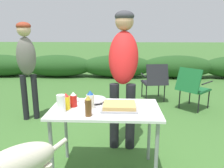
% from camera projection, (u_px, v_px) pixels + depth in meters
% --- Properties ---
extents(shrub_hedge, '(14.40, 0.90, 0.73)m').
position_uv_depth(shrub_hedge, '(117.00, 66.00, 7.27)').
color(shrub_hedge, '#234C1E').
rests_on(shrub_hedge, ground).
extents(folding_table, '(1.10, 0.64, 0.74)m').
position_uv_depth(folding_table, '(105.00, 115.00, 2.23)').
color(folding_table, white).
rests_on(folding_table, ground).
extents(food_tray, '(0.36, 0.29, 0.06)m').
position_uv_depth(food_tray, '(119.00, 106.00, 2.17)').
color(food_tray, '#9E9EA3').
rests_on(food_tray, folding_table).
extents(plate_stack, '(0.22, 0.22, 0.03)m').
position_uv_depth(plate_stack, '(69.00, 101.00, 2.40)').
color(plate_stack, white).
rests_on(plate_stack, folding_table).
extents(mixing_bowl, '(0.25, 0.25, 0.07)m').
position_uv_depth(mixing_bowl, '(95.00, 99.00, 2.38)').
color(mixing_bowl, silver).
rests_on(mixing_bowl, folding_table).
extents(paper_cup_stack, '(0.08, 0.08, 0.17)m').
position_uv_depth(paper_cup_stack, '(61.00, 104.00, 2.07)').
color(paper_cup_stack, white).
rests_on(paper_cup_stack, folding_table).
extents(beer_bottle, '(0.06, 0.06, 0.20)m').
position_uv_depth(beer_bottle, '(88.00, 106.00, 1.97)').
color(beer_bottle, brown).
rests_on(beer_bottle, folding_table).
extents(mayo_bottle, '(0.08, 0.08, 0.19)m').
position_uv_depth(mayo_bottle, '(90.00, 100.00, 2.17)').
color(mayo_bottle, silver).
rests_on(mayo_bottle, folding_table).
extents(ketchup_bottle, '(0.07, 0.07, 0.16)m').
position_uv_depth(ketchup_bottle, '(73.00, 100.00, 2.23)').
color(ketchup_bottle, red).
rests_on(ketchup_bottle, folding_table).
extents(mustard_bottle, '(0.08, 0.08, 0.17)m').
position_uv_depth(mustard_bottle, '(66.00, 102.00, 2.16)').
color(mustard_bottle, yellow).
rests_on(mustard_bottle, folding_table).
extents(standing_person_in_dark_puffer, '(0.40, 0.53, 1.75)m').
position_uv_depth(standing_person_in_dark_puffer, '(123.00, 63.00, 2.77)').
color(standing_person_in_dark_puffer, black).
rests_on(standing_person_in_dark_puffer, ground).
extents(standing_person_in_navy_coat, '(0.37, 0.31, 1.64)m').
position_uv_depth(standing_person_in_navy_coat, '(26.00, 59.00, 3.60)').
color(standing_person_in_navy_coat, black).
rests_on(standing_person_in_navy_coat, ground).
extents(camp_chair_green_behind_table, '(0.55, 0.65, 0.83)m').
position_uv_depth(camp_chair_green_behind_table, '(155.00, 80.00, 4.73)').
color(camp_chair_green_behind_table, '#232328').
rests_on(camp_chair_green_behind_table, ground).
extents(camp_chair_near_hedge, '(0.74, 0.74, 0.83)m').
position_uv_depth(camp_chair_near_hedge, '(192.00, 86.00, 4.19)').
color(camp_chair_near_hedge, '#19602D').
rests_on(camp_chair_near_hedge, ground).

